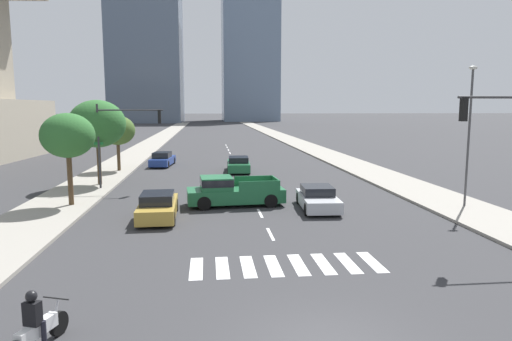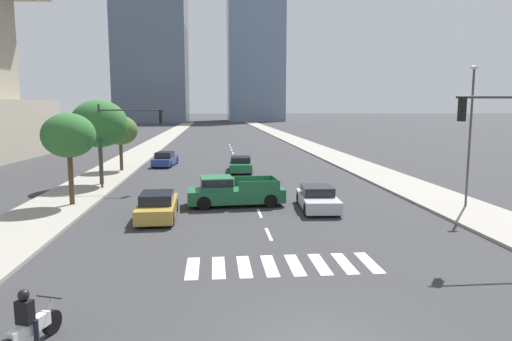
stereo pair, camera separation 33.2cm
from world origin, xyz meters
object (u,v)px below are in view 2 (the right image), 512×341
sedan_green_2 (240,165)px  street_tree_nearest (69,136)px  sedan_blue_1 (165,159)px  traffic_signal_near (511,140)px  sedan_silver_3 (318,199)px  street_tree_second (99,124)px  sedan_gold_0 (158,206)px  traffic_signal_far (125,130)px  street_tree_third (120,130)px  pickup_truck (231,191)px  motorcycle_lead (29,326)px  street_lamp_east (471,126)px

sedan_green_2 → street_tree_nearest: 17.07m
sedan_blue_1 → traffic_signal_near: (15.93, -27.31, 3.70)m
sedan_silver_3 → street_tree_second: (-13.57, 8.75, 3.81)m
sedan_gold_0 → sedan_blue_1: sedan_blue_1 is taller
sedan_blue_1 → traffic_signal_far: (-1.30, -12.51, 3.39)m
street_tree_third → sedan_silver_3: bearing=-49.4°
traffic_signal_near → pickup_truck: bearing=-41.0°
pickup_truck → street_tree_second: 12.07m
sedan_gold_0 → sedan_blue_1: bearing=3.6°
sedan_blue_1 → motorcycle_lead: bearing=-173.4°
street_tree_third → motorcycle_lead: bearing=-82.9°
pickup_truck → motorcycle_lead: bearing=66.9°
pickup_truck → sedan_blue_1: pickup_truck is taller
street_tree_second → street_tree_third: size_ratio=1.26×
motorcycle_lead → sedan_blue_1: 33.42m
sedan_silver_3 → street_tree_nearest: bearing=-94.5°
sedan_gold_0 → sedan_blue_1: 21.02m
sedan_green_2 → sedan_silver_3: (3.32, -15.10, -0.03)m
sedan_silver_3 → traffic_signal_near: size_ratio=0.72×
street_lamp_east → street_tree_nearest: street_lamp_east is taller
street_tree_nearest → street_tree_third: size_ratio=1.08×
sedan_gold_0 → sedan_green_2: (5.15, 16.37, -0.00)m
sedan_green_2 → traffic_signal_far: bearing=136.6°
sedan_blue_1 → pickup_truck: bearing=-157.1°
motorcycle_lead → traffic_signal_far: 21.25m
traffic_signal_far → street_tree_second: size_ratio=0.95×
motorcycle_lead → street_tree_nearest: (-3.67, 15.62, 3.40)m
sedan_green_2 → street_tree_nearest: bearing=144.8°
motorcycle_lead → sedan_green_2: bearing=6.8°
pickup_truck → sedan_green_2: bearing=-99.8°
sedan_green_2 → street_tree_third: 10.69m
pickup_truck → traffic_signal_far: bearing=-44.2°
pickup_truck → street_tree_third: bearing=-62.6°
street_lamp_east → street_tree_second: street_lamp_east is taller
pickup_truck → street_tree_second: size_ratio=0.94×
motorcycle_lead → street_lamp_east: size_ratio=0.27×
sedan_green_2 → street_tree_third: street_tree_third is taller
pickup_truck → sedan_blue_1: 19.11m
sedan_silver_3 → traffic_signal_far: bearing=-118.5°
sedan_green_2 → street_lamp_east: (11.47, -15.76, 3.92)m
sedan_blue_1 → traffic_signal_near: 31.84m
pickup_truck → street_lamp_east: bearing=166.8°
sedan_blue_1 → sedan_gold_0: bearing=-169.2°
traffic_signal_near → traffic_signal_far: 22.72m
sedan_silver_3 → street_tree_nearest: (-13.57, 1.88, 3.40)m
sedan_green_2 → traffic_signal_far: size_ratio=0.87×
motorcycle_lead → sedan_green_2: 29.58m
street_lamp_east → street_tree_third: size_ratio=1.61×
motorcycle_lead → street_tree_third: (-3.67, 29.60, 2.99)m
sedan_blue_1 → sedan_silver_3: size_ratio=1.07×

